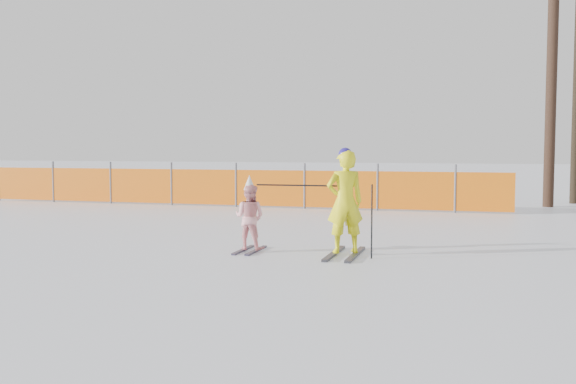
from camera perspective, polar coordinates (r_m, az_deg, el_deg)
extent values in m
plane|color=white|center=(9.46, -0.84, -6.26)|extent=(120.00, 120.00, 0.00)
cube|color=black|center=(10.13, 4.11, -5.47)|extent=(0.09, 1.40, 0.04)
cube|color=black|center=(10.07, 6.01, -5.54)|extent=(0.09, 1.40, 0.04)
imported|color=#FFF915|center=(10.00, 5.08, -0.87)|extent=(0.69, 0.60, 1.60)
sphere|color=navy|center=(9.96, 5.11, 3.35)|extent=(0.21, 0.21, 0.21)
cube|color=black|center=(10.50, -3.99, -5.16)|extent=(0.09, 0.94, 0.03)
cube|color=black|center=(10.43, -2.85, -5.21)|extent=(0.09, 0.94, 0.03)
imported|color=#FFA6AA|center=(10.40, -3.43, -2.24)|extent=(0.55, 0.45, 1.05)
cone|color=white|center=(10.35, -3.45, 0.86)|extent=(0.19, 0.19, 0.24)
cylinder|color=black|center=(9.75, 7.45, -2.63)|extent=(0.02, 0.02, 1.13)
cylinder|color=black|center=(10.14, 0.75, 0.60)|extent=(1.31, 0.05, 0.02)
cylinder|color=#595960|center=(21.03, -20.14, 0.87)|extent=(0.06, 0.06, 1.25)
cylinder|color=#595960|center=(19.92, -15.48, 0.81)|extent=(0.06, 0.06, 1.25)
cylinder|color=#595960|center=(18.95, -10.31, 0.73)|extent=(0.06, 0.06, 1.25)
cylinder|color=#595960|center=(18.16, -4.64, 0.64)|extent=(0.06, 0.06, 1.25)
cylinder|color=#595960|center=(17.56, 1.48, 0.54)|extent=(0.06, 0.06, 1.25)
cylinder|color=#595960|center=(17.17, 7.96, 0.42)|extent=(0.06, 0.06, 1.25)
cylinder|color=#595960|center=(17.01, 14.64, 0.30)|extent=(0.06, 0.06, 1.25)
cube|color=orange|center=(18.26, -5.44, 0.42)|extent=(15.46, 0.02, 1.00)
cylinder|color=#322016|center=(19.58, 22.36, 8.50)|extent=(0.29, 0.29, 6.64)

